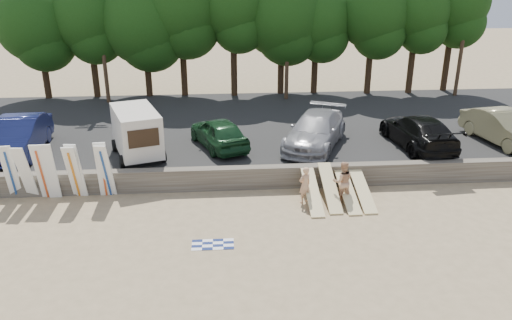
# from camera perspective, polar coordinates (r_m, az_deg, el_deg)

# --- Properties ---
(ground) EXTENTS (120.00, 120.00, 0.00)m
(ground) POSITION_cam_1_polar(r_m,az_deg,el_deg) (19.76, 3.87, -6.66)
(ground) COLOR tan
(ground) RESTS_ON ground
(seawall) EXTENTS (44.00, 0.50, 1.00)m
(seawall) POSITION_cam_1_polar(r_m,az_deg,el_deg) (22.22, 2.82, -1.89)
(seawall) COLOR #6B6356
(seawall) RESTS_ON ground
(parking_lot) EXTENTS (44.00, 14.50, 0.70)m
(parking_lot) POSITION_cam_1_polar(r_m,az_deg,el_deg) (29.26, 1.00, 3.63)
(parking_lot) COLOR #282828
(parking_lot) RESTS_ON ground
(treeline) EXTENTS (33.25, 6.07, 9.21)m
(treeline) POSITION_cam_1_polar(r_m,az_deg,el_deg) (34.87, -2.94, 16.49)
(treeline) COLOR #382616
(treeline) RESTS_ON parking_lot
(utility_poles) EXTENTS (25.80, 0.26, 9.00)m
(utility_poles) POSITION_cam_1_polar(r_m,az_deg,el_deg) (33.78, 3.64, 14.82)
(utility_poles) COLOR #473321
(utility_poles) RESTS_ON parking_lot
(box_trailer) EXTENTS (2.91, 4.01, 2.31)m
(box_trailer) POSITION_cam_1_polar(r_m,az_deg,el_deg) (24.20, -13.51, 3.27)
(box_trailer) COLOR beige
(box_trailer) RESTS_ON parking_lot
(car_0) EXTENTS (2.16, 5.48, 1.78)m
(car_0) POSITION_cam_1_polar(r_m,az_deg,el_deg) (26.56, -25.45, 2.44)
(car_0) COLOR #161D4E
(car_0) RESTS_ON parking_lot
(car_1) EXTENTS (3.30, 4.82, 1.52)m
(car_1) POSITION_cam_1_polar(r_m,az_deg,el_deg) (25.01, -4.28, 3.13)
(car_1) COLOR #15391D
(car_1) RESTS_ON parking_lot
(car_2) EXTENTS (4.49, 6.13, 1.65)m
(car_2) POSITION_cam_1_polar(r_m,az_deg,el_deg) (25.25, 6.80, 3.37)
(car_2) COLOR gray
(car_2) RESTS_ON parking_lot
(car_3) EXTENTS (2.68, 5.70, 1.61)m
(car_3) POSITION_cam_1_polar(r_m,az_deg,el_deg) (26.33, 18.01, 3.16)
(car_3) COLOR black
(car_3) RESTS_ON parking_lot
(car_4) EXTENTS (2.59, 5.28, 1.67)m
(car_4) POSITION_cam_1_polar(r_m,az_deg,el_deg) (28.47, 26.45, 3.33)
(car_4) COLOR #91895C
(car_4) RESTS_ON parking_lot
(surfboard_upright_0) EXTENTS (0.59, 0.76, 2.53)m
(surfboard_upright_0) POSITION_cam_1_polar(r_m,az_deg,el_deg) (23.04, -26.25, -1.27)
(surfboard_upright_0) COLOR white
(surfboard_upright_0) RESTS_ON ground
(surfboard_upright_1) EXTENTS (0.57, 0.87, 2.50)m
(surfboard_upright_1) POSITION_cam_1_polar(r_m,az_deg,el_deg) (22.73, -24.86, -1.37)
(surfboard_upright_1) COLOR white
(surfboard_upright_1) RESTS_ON ground
(surfboard_upright_2) EXTENTS (0.52, 0.63, 2.55)m
(surfboard_upright_2) POSITION_cam_1_polar(r_m,az_deg,el_deg) (22.53, -23.28, -1.23)
(surfboard_upright_2) COLOR white
(surfboard_upright_2) RESTS_ON ground
(surfboard_upright_3) EXTENTS (0.51, 0.55, 2.57)m
(surfboard_upright_3) POSITION_cam_1_polar(r_m,az_deg,el_deg) (22.37, -22.46, -1.25)
(surfboard_upright_3) COLOR white
(surfboard_upright_3) RESTS_ON ground
(surfboard_upright_4) EXTENTS (0.51, 0.86, 2.49)m
(surfboard_upright_4) POSITION_cam_1_polar(r_m,az_deg,el_deg) (22.07, -20.11, -1.32)
(surfboard_upright_4) COLOR white
(surfboard_upright_4) RESTS_ON ground
(surfboard_upright_5) EXTENTS (0.58, 0.69, 2.55)m
(surfboard_upright_5) POSITION_cam_1_polar(r_m,az_deg,el_deg) (22.10, -19.86, -1.17)
(surfboard_upright_5) COLOR white
(surfboard_upright_5) RESTS_ON ground
(surfboard_upright_6) EXTENTS (0.60, 0.87, 2.50)m
(surfboard_upright_6) POSITION_cam_1_polar(r_m,az_deg,el_deg) (21.76, -16.81, -1.20)
(surfboard_upright_6) COLOR white
(surfboard_upright_6) RESTS_ON ground
(surfboard_upright_7) EXTENTS (0.54, 0.58, 2.57)m
(surfboard_upright_7) POSITION_cam_1_polar(r_m,az_deg,el_deg) (21.86, -17.10, -1.05)
(surfboard_upright_7) COLOR white
(surfboard_upright_7) RESTS_ON ground
(surfboard_low_0) EXTENTS (0.56, 2.88, 0.99)m
(surfboard_low_0) POSITION_cam_1_polar(r_m,az_deg,el_deg) (20.89, 6.45, -3.61)
(surfboard_low_0) COLOR beige
(surfboard_low_0) RESTS_ON ground
(surfboard_low_1) EXTENTS (0.56, 2.82, 1.15)m
(surfboard_low_1) POSITION_cam_1_polar(r_m,az_deg,el_deg) (21.18, 8.44, -3.11)
(surfboard_low_1) COLOR beige
(surfboard_low_1) RESTS_ON ground
(surfboard_low_2) EXTENTS (0.56, 2.91, 0.86)m
(surfboard_low_2) POSITION_cam_1_polar(r_m,az_deg,el_deg) (21.32, 10.40, -3.49)
(surfboard_low_2) COLOR beige
(surfboard_low_2) RESTS_ON ground
(surfboard_low_3) EXTENTS (0.56, 2.91, 0.88)m
(surfboard_low_3) POSITION_cam_1_polar(r_m,az_deg,el_deg) (21.54, 12.06, -3.34)
(surfboard_low_3) COLOR beige
(surfboard_low_3) RESTS_ON ground
(beachgoer_a) EXTENTS (0.69, 0.61, 1.59)m
(beachgoer_a) POSITION_cam_1_polar(r_m,az_deg,el_deg) (20.72, 5.60, -2.86)
(beachgoer_a) COLOR tan
(beachgoer_a) RESTS_ON ground
(beachgoer_b) EXTENTS (0.86, 0.68, 1.77)m
(beachgoer_b) POSITION_cam_1_polar(r_m,az_deg,el_deg) (21.04, 9.86, -2.45)
(beachgoer_b) COLOR tan
(beachgoer_b) RESTS_ON ground
(cooler) EXTENTS (0.40, 0.33, 0.32)m
(cooler) POSITION_cam_1_polar(r_m,az_deg,el_deg) (21.83, 6.23, -3.43)
(cooler) COLOR #217C3F
(cooler) RESTS_ON ground
(gear_bag) EXTENTS (0.34, 0.30, 0.22)m
(gear_bag) POSITION_cam_1_polar(r_m,az_deg,el_deg) (22.36, 10.27, -3.17)
(gear_bag) COLOR #CB6717
(gear_bag) RESTS_ON ground
(beach_towel) EXTENTS (1.51, 1.51, 0.00)m
(beach_towel) POSITION_cam_1_polar(r_m,az_deg,el_deg) (18.05, -4.96, -9.59)
(beach_towel) COLOR white
(beach_towel) RESTS_ON ground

